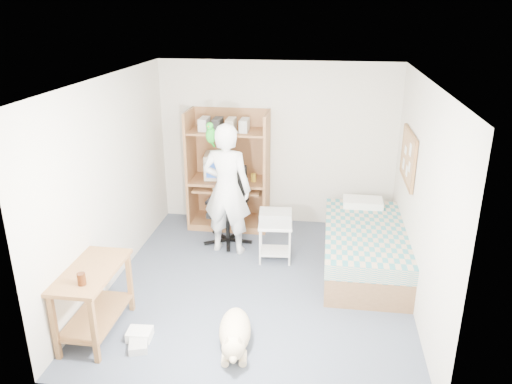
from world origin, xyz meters
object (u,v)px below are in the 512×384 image
office_chair (229,216)px  bed (364,247)px  dog (235,333)px  side_desk (94,292)px  printer_cart (275,236)px  person (227,189)px  computer_hutch (229,175)px

office_chair → bed: bearing=-9.8°
office_chair → dog: (0.52, -2.39, -0.23)m
dog → bed: bearing=45.0°
side_desk → dog: size_ratio=1.00×
printer_cart → person: bearing=159.6°
computer_hutch → office_chair: size_ratio=1.64×
side_desk → printer_cart: 2.51m
office_chair → printer_cart: (0.73, -0.50, -0.04)m
office_chair → printer_cart: office_chair is taller
side_desk → printer_cart: size_ratio=1.88×
printer_cart → bed: bearing=-6.7°
computer_hutch → side_desk: bearing=-106.1°
dog → printer_cart: (0.20, 1.89, 0.19)m
person → dog: person is taller
bed → person: size_ratio=1.11×
person → printer_cart: person is taller
person → office_chair: bearing=-75.9°
bed → computer_hutch: bearing=150.7°
side_desk → bed: bearing=32.5°
person → printer_cart: 0.90m
bed → office_chair: size_ratio=1.84×
printer_cart → office_chair: bearing=140.7°
side_desk → computer_hutch: bearing=73.9°
computer_hutch → printer_cart: (0.83, -1.08, -0.47)m
person → dog: bearing=109.1°
bed → person: (-1.86, 0.23, 0.62)m
side_desk → office_chair: office_chair is taller
computer_hutch → side_desk: computer_hutch is taller
side_desk → person: person is taller
computer_hutch → office_chair: (0.10, -0.58, -0.43)m
bed → printer_cart: (-1.17, 0.04, 0.06)m
office_chair → dog: size_ratio=1.10×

